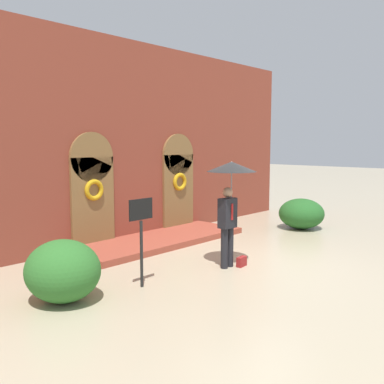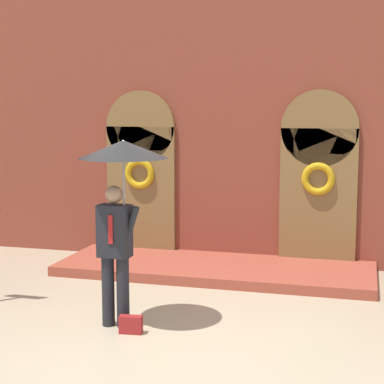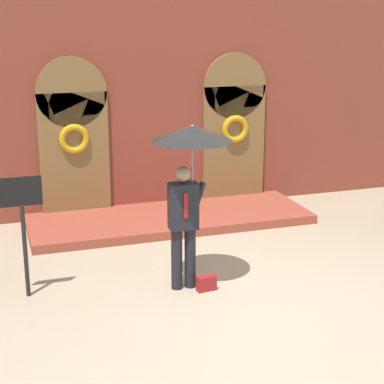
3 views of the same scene
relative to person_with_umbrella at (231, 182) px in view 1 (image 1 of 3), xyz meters
The scene contains 7 objects.
ground_plane 1.99m from the person_with_umbrella, 23.10° to the right, with size 80.00×80.00×0.00m, color tan.
building_facade 4.04m from the person_with_umbrella, 82.44° to the left, with size 14.00×2.30×5.60m.
person_with_umbrella is the anchor object (origin of this frame).
handbag 1.82m from the person_with_umbrella, 48.25° to the right, with size 0.28×0.12×0.22m, color maroon.
sign_post 2.40m from the person_with_umbrella, 169.71° to the left, with size 0.56×0.06×1.72m.
shrub_left 4.01m from the person_with_umbrella, 166.80° to the left, with size 1.28×1.38×1.09m, color #2D6B28.
shrub_right 5.25m from the person_with_umbrella, 10.30° to the left, with size 1.44×1.45×0.98m, color #235B23.
Camera 1 is at (-8.01, -5.49, 2.77)m, focal length 40.00 mm.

